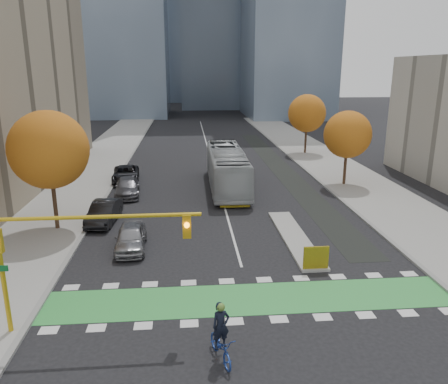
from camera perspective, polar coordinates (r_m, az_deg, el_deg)
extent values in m
plane|color=black|center=(20.62, 4.12, -15.79)|extent=(300.00, 300.00, 0.00)
cube|color=gray|center=(40.24, -19.96, -0.58)|extent=(7.00, 120.00, 0.15)
cube|color=gray|center=(42.16, 18.19, 0.31)|extent=(7.00, 120.00, 0.15)
cube|color=gray|center=(39.47, -15.05, -0.47)|extent=(0.30, 120.00, 0.16)
cube|color=gray|center=(40.92, 13.68, 0.20)|extent=(0.30, 120.00, 0.16)
cube|color=green|center=(21.89, 3.50, -13.73)|extent=(20.00, 3.00, 0.01)
cube|color=silver|center=(58.40, -1.97, 5.20)|extent=(0.15, 70.00, 0.01)
cube|color=black|center=(49.64, 7.34, 3.17)|extent=(2.50, 50.00, 0.01)
cube|color=gray|center=(29.25, 9.18, -5.86)|extent=(1.60, 10.00, 0.16)
cube|color=yellow|center=(24.72, 11.92, -8.38)|extent=(1.40, 0.12, 1.30)
cylinder|color=#332114|center=(31.76, -21.34, -0.18)|extent=(0.28, 0.28, 5.25)
sphere|color=#AC4A15|center=(31.12, -21.89, 5.14)|extent=(5.20, 5.20, 5.20)
cylinder|color=#332114|center=(42.91, 15.58, 3.81)|extent=(0.28, 0.28, 4.55)
sphere|color=#AC4A15|center=(42.47, 15.84, 7.24)|extent=(4.40, 4.40, 4.40)
cylinder|color=#332114|center=(58.03, 10.64, 7.32)|extent=(0.28, 0.28, 4.90)
sphere|color=#AC4A15|center=(57.69, 10.78, 10.07)|extent=(4.80, 4.80, 4.80)
cylinder|color=#BF9914|center=(20.19, -26.89, -9.96)|extent=(0.20, 0.20, 5.20)
cylinder|color=#BF9914|center=(18.11, -16.07, -3.15)|extent=(8.20, 0.16, 0.16)
cube|color=#BF9914|center=(17.92, -4.88, -4.46)|extent=(0.35, 0.28, 1.00)
sphere|color=orange|center=(17.72, -4.89, -4.36)|extent=(0.22, 0.22, 0.22)
imported|color=navy|center=(17.69, -0.41, -19.58)|extent=(1.30, 2.22, 1.10)
imported|color=black|center=(17.16, -0.41, -17.04)|extent=(0.78, 0.62, 1.87)
sphere|color=#597F2D|center=(16.76, -0.42, -14.81)|extent=(0.32, 0.32, 0.32)
imported|color=#AFB5B7|center=(40.48, 0.40, 3.12)|extent=(3.25, 13.49, 3.75)
imported|color=gray|center=(27.65, -12.07, -5.81)|extent=(1.98, 4.55, 1.53)
imported|color=black|center=(32.68, -15.40, -2.58)|extent=(2.11, 4.92, 1.58)
imported|color=#4D4C51|center=(39.24, -12.51, 0.62)|extent=(2.53, 5.27, 1.48)
imported|color=black|center=(44.15, -12.71, 2.31)|extent=(2.94, 5.61, 1.51)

